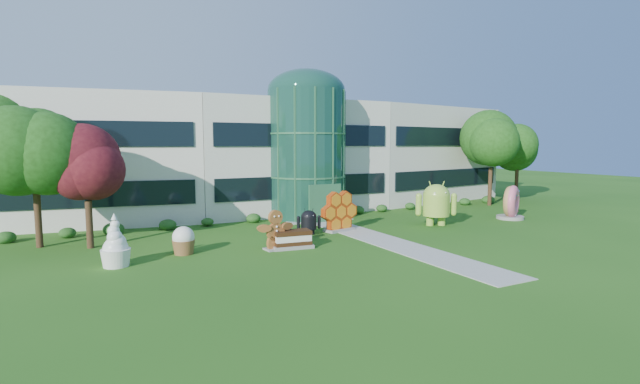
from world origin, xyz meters
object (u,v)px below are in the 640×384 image
android_green (436,201)px  donut (511,202)px  gingerbread (276,230)px  android_black (309,220)px

android_green → donut: (6.96, -0.48, -0.41)m
donut → gingerbread: donut is taller
android_green → gingerbread: 12.99m
android_green → android_black: size_ratio=1.87×
android_black → donut: (16.40, -1.61, 0.39)m
android_black → gingerbread: 4.47m
android_green → android_black: (-9.44, 1.13, -0.80)m
android_black → gingerbread: gingerbread is taller
android_black → android_green: bearing=7.1°
donut → android_black: bearing=145.3°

